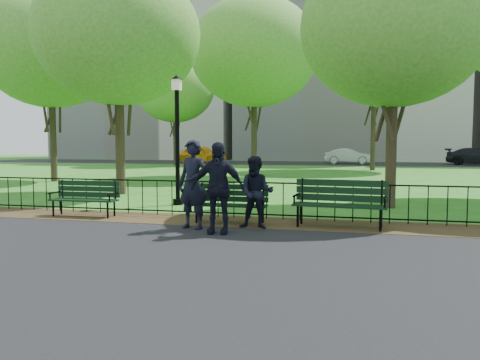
% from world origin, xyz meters
% --- Properties ---
extents(ground, '(120.00, 120.00, 0.00)m').
position_xyz_m(ground, '(0.00, 0.00, 0.00)').
color(ground, '#326A1B').
extents(asphalt_path, '(60.00, 9.20, 0.01)m').
position_xyz_m(asphalt_path, '(0.00, -3.40, 0.01)').
color(asphalt_path, black).
rests_on(asphalt_path, ground).
extents(dirt_strip, '(60.00, 1.60, 0.01)m').
position_xyz_m(dirt_strip, '(0.00, 1.50, 0.01)').
color(dirt_strip, '#312614').
rests_on(dirt_strip, ground).
extents(far_street, '(70.00, 9.00, 0.01)m').
position_xyz_m(far_street, '(0.00, 35.00, 0.01)').
color(far_street, black).
rests_on(far_street, ground).
extents(iron_fence, '(24.06, 0.06, 1.00)m').
position_xyz_m(iron_fence, '(0.00, 2.00, 0.50)').
color(iron_fence, black).
rests_on(iron_fence, ground).
extents(apartment_west, '(22.00, 15.00, 26.00)m').
position_xyz_m(apartment_west, '(-22.00, 48.00, 13.00)').
color(apartment_west, beige).
rests_on(apartment_west, ground).
extents(apartment_mid, '(24.00, 15.00, 30.00)m').
position_xyz_m(apartment_mid, '(2.00, 48.00, 15.00)').
color(apartment_mid, beige).
rests_on(apartment_mid, ground).
extents(park_bench_main, '(1.72, 0.56, 0.96)m').
position_xyz_m(park_bench_main, '(0.03, 1.24, 0.58)').
color(park_bench_main, black).
rests_on(park_bench_main, ground).
extents(park_bench_left_a, '(1.70, 0.56, 0.96)m').
position_xyz_m(park_bench_left_a, '(-3.44, 1.40, 0.55)').
color(park_bench_left_a, black).
rests_on(park_bench_left_a, ground).
extents(park_bench_right_a, '(2.01, 0.77, 1.11)m').
position_xyz_m(park_bench_right_a, '(2.73, 1.33, 0.64)').
color(park_bench_right_a, black).
rests_on(park_bench_right_a, ground).
extents(lamppost, '(0.34, 0.34, 3.80)m').
position_xyz_m(lamppost, '(-2.05, 4.06, 2.07)').
color(lamppost, black).
rests_on(lamppost, ground).
extents(tree_near_w, '(5.81, 5.81, 8.10)m').
position_xyz_m(tree_near_w, '(-5.16, 6.41, 5.62)').
color(tree_near_w, '#2D2116').
rests_on(tree_near_w, ground).
extents(tree_near_e, '(5.17, 5.17, 7.20)m').
position_xyz_m(tree_near_e, '(4.01, 4.86, 5.00)').
color(tree_near_e, '#2D2116').
rests_on(tree_near_e, ground).
extents(tree_mid_w, '(6.48, 6.48, 9.03)m').
position_xyz_m(tree_mid_w, '(-11.08, 10.86, 6.27)').
color(tree_mid_w, '#2D2116').
rests_on(tree_mid_w, ground).
extents(tree_far_c, '(6.98, 6.98, 9.73)m').
position_xyz_m(tree_far_c, '(-2.37, 16.33, 6.76)').
color(tree_far_c, '#2D2116').
rests_on(tree_far_c, ground).
extents(tree_far_e, '(8.45, 8.45, 11.77)m').
position_xyz_m(tree_far_e, '(4.21, 24.39, 8.18)').
color(tree_far_e, '#2D2116').
rests_on(tree_far_e, ground).
extents(tree_far_w, '(6.59, 6.59, 9.19)m').
position_xyz_m(tree_far_w, '(-11.64, 27.98, 6.38)').
color(tree_far_w, '#2D2116').
rests_on(tree_far_w, ground).
extents(person_left, '(0.78, 0.61, 1.88)m').
position_xyz_m(person_left, '(-0.28, 0.40, 0.95)').
color(person_left, black).
rests_on(person_left, asphalt_path).
extents(person_mid, '(0.76, 0.42, 1.53)m').
position_xyz_m(person_mid, '(1.02, 0.72, 0.78)').
color(person_mid, black).
rests_on(person_mid, asphalt_path).
extents(person_right, '(1.10, 0.52, 1.83)m').
position_xyz_m(person_right, '(0.37, 0.03, 0.93)').
color(person_right, black).
rests_on(person_right, asphalt_path).
extents(taxi, '(5.15, 2.68, 1.67)m').
position_xyz_m(taxi, '(-11.30, 33.82, 0.85)').
color(taxi, yellow).
rests_on(taxi, far_street).
extents(sedan_silver, '(4.29, 1.74, 1.38)m').
position_xyz_m(sedan_silver, '(2.51, 34.27, 0.70)').
color(sedan_silver, '#B0B3B9').
rests_on(sedan_silver, far_street).
extents(sedan_dark, '(5.43, 3.49, 1.46)m').
position_xyz_m(sedan_dark, '(13.16, 34.41, 0.74)').
color(sedan_dark, black).
rests_on(sedan_dark, far_street).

